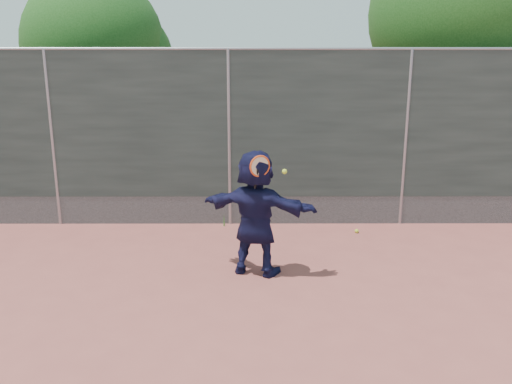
{
  "coord_description": "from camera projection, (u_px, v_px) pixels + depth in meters",
  "views": [
    {
      "loc": [
        0.44,
        -6.05,
        3.26
      ],
      "look_at": [
        0.45,
        1.37,
        1.17
      ],
      "focal_mm": 40.0,
      "sensor_mm": 36.0,
      "label": 1
    }
  ],
  "objects": [
    {
      "name": "tree_left",
      "position": [
        102.0,
        48.0,
        12.21
      ],
      "size": [
        3.15,
        3.0,
        4.53
      ],
      "color": "#382314",
      "rests_on": "ground"
    },
    {
      "name": "player",
      "position": [
        256.0,
        213.0,
        7.79
      ],
      "size": [
        1.71,
        1.01,
        1.76
      ],
      "primitive_type": "imported",
      "rotation": [
        0.0,
        0.0,
        2.82
      ],
      "color": "#141539",
      "rests_on": "ground"
    },
    {
      "name": "swing_action",
      "position": [
        262.0,
        168.0,
        7.41
      ],
      "size": [
        0.49,
        0.16,
        0.51
      ],
      "color": "#E84915",
      "rests_on": "ground"
    },
    {
      "name": "fence",
      "position": [
        229.0,
        135.0,
        9.65
      ],
      "size": [
        20.0,
        0.06,
        3.03
      ],
      "color": "#38423D",
      "rests_on": "ground"
    },
    {
      "name": "weed_clump",
      "position": [
        247.0,
        218.0,
        9.93
      ],
      "size": [
        0.68,
        0.07,
        0.3
      ],
      "color": "#387226",
      "rests_on": "ground"
    },
    {
      "name": "ground",
      "position": [
        218.0,
        319.0,
        6.71
      ],
      "size": [
        80.0,
        80.0,
        0.0
      ],
      "primitive_type": "plane",
      "color": "#9E4C42",
      "rests_on": "ground"
    },
    {
      "name": "ball_ground",
      "position": [
        357.0,
        231.0,
        9.59
      ],
      "size": [
        0.07,
        0.07,
        0.07
      ],
      "primitive_type": "sphere",
      "color": "#BDD42F",
      "rests_on": "ground"
    },
    {
      "name": "tree_right",
      "position": [
        468.0,
        20.0,
        11.31
      ],
      "size": [
        3.78,
        3.6,
        5.39
      ],
      "color": "#382314",
      "rests_on": "ground"
    }
  ]
}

